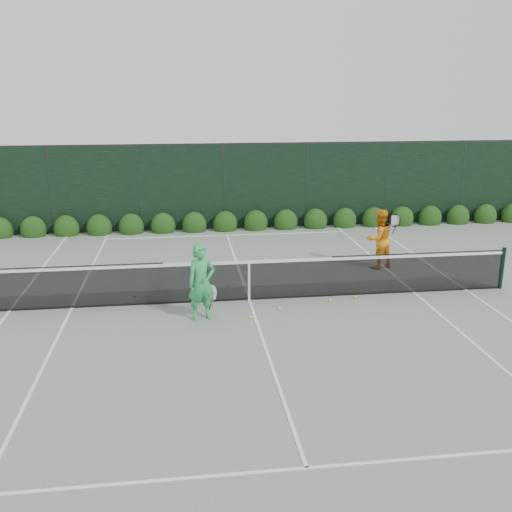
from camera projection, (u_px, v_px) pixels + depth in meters
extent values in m
plane|color=slate|center=(249.00, 300.00, 13.63)|extent=(80.00, 80.00, 0.00)
cylinder|color=black|center=(502.00, 268.00, 14.29)|extent=(0.10, 0.10, 1.07)
cube|color=black|center=(66.00, 287.00, 12.97)|extent=(4.40, 0.01, 1.02)
cube|color=black|center=(249.00, 281.00, 13.50)|extent=(4.00, 0.01, 0.96)
cube|color=black|center=(418.00, 273.00, 14.02)|extent=(4.40, 0.01, 1.02)
cube|color=white|center=(249.00, 262.00, 13.37)|extent=(12.80, 0.03, 0.07)
cube|color=black|center=(249.00, 299.00, 13.63)|extent=(12.80, 0.02, 0.04)
cube|color=white|center=(249.00, 282.00, 13.51)|extent=(0.05, 0.03, 0.91)
imported|color=green|center=(201.00, 282.00, 12.27)|extent=(0.70, 0.56, 1.68)
torus|color=white|center=(211.00, 293.00, 12.48)|extent=(0.28, 0.17, 0.30)
cylinder|color=black|center=(211.00, 304.00, 12.54)|extent=(0.10, 0.03, 0.30)
imported|color=orange|center=(379.00, 239.00, 15.89)|extent=(0.97, 0.85, 1.67)
torus|color=black|center=(395.00, 220.00, 15.58)|extent=(0.29, 0.14, 0.30)
cylinder|color=black|center=(395.00, 229.00, 15.65)|extent=(0.10, 0.03, 0.30)
cube|color=white|center=(10.00, 311.00, 12.94)|extent=(0.06, 23.77, 0.01)
cube|color=white|center=(465.00, 290.00, 14.32)|extent=(0.06, 23.77, 0.01)
cube|color=white|center=(72.00, 308.00, 13.12)|extent=(0.06, 23.77, 0.01)
cube|color=white|center=(413.00, 292.00, 14.15)|extent=(0.06, 23.77, 0.01)
cube|color=white|center=(217.00, 205.00, 24.95)|extent=(11.03, 0.06, 0.01)
cube|color=white|center=(227.00, 235.00, 19.73)|extent=(8.23, 0.06, 0.01)
cube|color=white|center=(307.00, 468.00, 7.54)|extent=(8.23, 0.06, 0.01)
cube|color=white|center=(249.00, 300.00, 13.63)|extent=(0.06, 12.80, 0.01)
cube|color=black|center=(224.00, 187.00, 20.36)|extent=(32.00, 0.06, 3.00)
cube|color=#262826|center=(223.00, 144.00, 19.93)|extent=(32.00, 0.06, 0.06)
cylinder|color=#262826|center=(50.00, 191.00, 19.60)|extent=(0.08, 0.08, 3.00)
cylinder|color=#262826|center=(139.00, 189.00, 19.98)|extent=(0.08, 0.08, 3.00)
cylinder|color=#262826|center=(224.00, 187.00, 20.36)|extent=(0.08, 0.08, 3.00)
cylinder|color=#262826|center=(306.00, 186.00, 20.74)|extent=(0.08, 0.08, 3.00)
cylinder|color=#262826|center=(385.00, 184.00, 21.11)|extent=(0.08, 0.08, 3.00)
cylinder|color=#262826|center=(462.00, 182.00, 21.49)|extent=(0.08, 0.08, 3.00)
ellipsoid|color=#0F340E|center=(0.00, 231.00, 19.41)|extent=(0.86, 0.65, 0.94)
ellipsoid|color=#0F340E|center=(34.00, 230.00, 19.55)|extent=(0.86, 0.65, 0.94)
ellipsoid|color=#0F340E|center=(67.00, 229.00, 19.69)|extent=(0.86, 0.65, 0.94)
ellipsoid|color=#0F340E|center=(99.00, 228.00, 19.82)|extent=(0.86, 0.65, 0.94)
ellipsoid|color=#0F340E|center=(131.00, 227.00, 19.96)|extent=(0.86, 0.65, 0.94)
ellipsoid|color=#0F340E|center=(163.00, 226.00, 20.10)|extent=(0.86, 0.65, 0.94)
ellipsoid|color=#0F340E|center=(194.00, 225.00, 20.24)|extent=(0.86, 0.65, 0.94)
ellipsoid|color=#0F340E|center=(225.00, 224.00, 20.38)|extent=(0.86, 0.65, 0.94)
ellipsoid|color=#0F340E|center=(256.00, 223.00, 20.52)|extent=(0.86, 0.65, 0.94)
ellipsoid|color=#0F340E|center=(286.00, 222.00, 20.65)|extent=(0.86, 0.65, 0.94)
ellipsoid|color=#0F340E|center=(315.00, 221.00, 20.79)|extent=(0.86, 0.65, 0.94)
ellipsoid|color=#0F340E|center=(345.00, 220.00, 20.93)|extent=(0.86, 0.65, 0.94)
ellipsoid|color=#0F340E|center=(373.00, 220.00, 21.07)|extent=(0.86, 0.65, 0.94)
ellipsoid|color=#0F340E|center=(402.00, 219.00, 21.21)|extent=(0.86, 0.65, 0.94)
ellipsoid|color=#0F340E|center=(430.00, 218.00, 21.35)|extent=(0.86, 0.65, 0.94)
ellipsoid|color=#0F340E|center=(458.00, 217.00, 21.48)|extent=(0.86, 0.65, 0.94)
ellipsoid|color=#0F340E|center=(485.00, 216.00, 21.62)|extent=(0.86, 0.65, 0.94)
ellipsoid|color=#0F340E|center=(512.00, 216.00, 21.76)|extent=(0.86, 0.65, 0.94)
sphere|color=#B6EB34|center=(229.00, 285.00, 14.57)|extent=(0.07, 0.07, 0.07)
sphere|color=#B6EB34|center=(135.00, 296.00, 13.79)|extent=(0.07, 0.07, 0.07)
sphere|color=#B6EB34|center=(330.00, 300.00, 13.51)|extent=(0.07, 0.07, 0.07)
sphere|color=#B6EB34|center=(279.00, 308.00, 13.01)|extent=(0.07, 0.07, 0.07)
sphere|color=#B6EB34|center=(356.00, 297.00, 13.70)|extent=(0.07, 0.07, 0.07)
sphere|color=#B6EB34|center=(250.00, 317.00, 12.49)|extent=(0.07, 0.07, 0.07)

